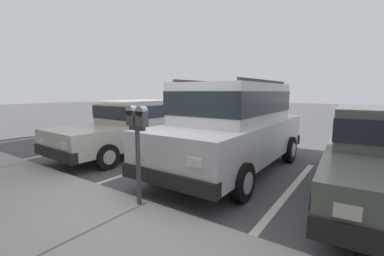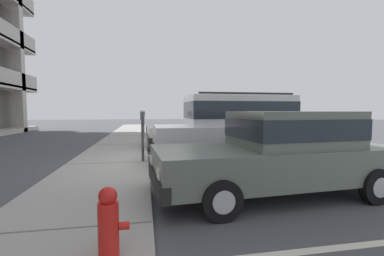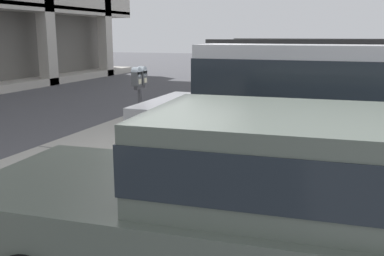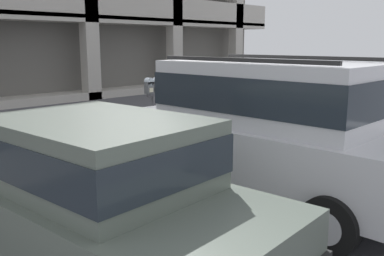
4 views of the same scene
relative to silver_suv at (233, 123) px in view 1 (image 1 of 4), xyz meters
The scene contains 6 objects.
ground_plane 2.62m from the silver_suv, 85.97° to the left, with size 80.00×80.00×0.10m.
sidewalk 3.80m from the silver_suv, 87.40° to the left, with size 40.00×2.20×0.12m.
parking_stall_lines 2.28m from the silver_suv, 28.30° to the left, with size 12.93×4.80×0.01m.
silver_suv is the anchor object (origin of this frame).
dark_hatchback 3.17m from the silver_suv, ahead, with size 1.97×4.55×1.54m.
parking_meter_near 2.71m from the silver_suv, 85.25° to the left, with size 0.35×0.12×1.48m.
Camera 1 is at (-2.69, 2.91, 1.79)m, focal length 24.00 mm.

